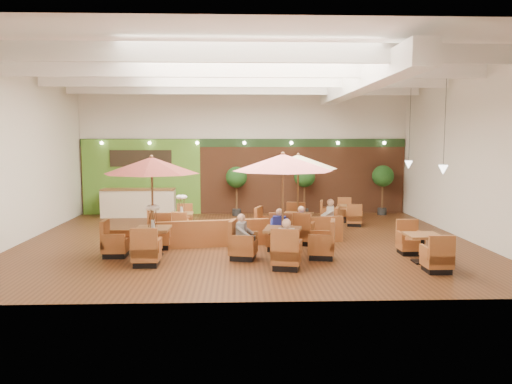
{
  "coord_description": "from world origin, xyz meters",
  "views": [
    {
      "loc": [
        -0.29,
        -15.54,
        3.19
      ],
      "look_at": [
        0.3,
        0.5,
        1.5
      ],
      "focal_mm": 35.0,
      "sensor_mm": 36.0,
      "label": 1
    }
  ],
  "objects_px": {
    "booth_divider": "(252,232)",
    "diner_4": "(329,214)",
    "topiary_2": "(383,178)",
    "service_counter": "(139,203)",
    "table_4": "(422,249)",
    "diner_1": "(279,225)",
    "table_5": "(343,214)",
    "diner_2": "(243,232)",
    "topiary_0": "(236,179)",
    "table_2": "(298,181)",
    "table_3": "(175,220)",
    "table_1": "(283,187)",
    "topiary_1": "(305,178)",
    "diner_3": "(302,221)",
    "table_0": "(149,185)",
    "diner_0": "(286,239)"
  },
  "relations": [
    {
      "from": "table_5",
      "to": "diner_3",
      "type": "distance_m",
      "value": 4.57
    },
    {
      "from": "service_counter",
      "to": "table_1",
      "type": "bearing_deg",
      "value": -54.96
    },
    {
      "from": "service_counter",
      "to": "diner_3",
      "type": "relative_size",
      "value": 4.11
    },
    {
      "from": "booth_divider",
      "to": "table_4",
      "type": "height_order",
      "value": "table_4"
    },
    {
      "from": "table_5",
      "to": "diner_2",
      "type": "bearing_deg",
      "value": -112.22
    },
    {
      "from": "service_counter",
      "to": "table_4",
      "type": "height_order",
      "value": "service_counter"
    },
    {
      "from": "table_4",
      "to": "diner_4",
      "type": "relative_size",
      "value": 3.11
    },
    {
      "from": "table_2",
      "to": "table_3",
      "type": "height_order",
      "value": "table_2"
    },
    {
      "from": "table_5",
      "to": "topiary_1",
      "type": "height_order",
      "value": "topiary_1"
    },
    {
      "from": "table_4",
      "to": "topiary_1",
      "type": "height_order",
      "value": "topiary_1"
    },
    {
      "from": "table_3",
      "to": "diner_4",
      "type": "height_order",
      "value": "table_3"
    },
    {
      "from": "table_4",
      "to": "diner_3",
      "type": "relative_size",
      "value": 3.46
    },
    {
      "from": "topiary_1",
      "to": "table_3",
      "type": "bearing_deg",
      "value": -142.48
    },
    {
      "from": "service_counter",
      "to": "diner_0",
      "type": "height_order",
      "value": "diner_0"
    },
    {
      "from": "table_3",
      "to": "topiary_0",
      "type": "bearing_deg",
      "value": 59.02
    },
    {
      "from": "table_1",
      "to": "table_4",
      "type": "relative_size",
      "value": 1.16
    },
    {
      "from": "table_1",
      "to": "diner_3",
      "type": "height_order",
      "value": "table_1"
    },
    {
      "from": "table_5",
      "to": "diner_1",
      "type": "height_order",
      "value": "diner_1"
    },
    {
      "from": "diner_2",
      "to": "diner_3",
      "type": "bearing_deg",
      "value": 149.06
    },
    {
      "from": "booth_divider",
      "to": "table_0",
      "type": "height_order",
      "value": "table_0"
    },
    {
      "from": "table_3",
      "to": "diner_4",
      "type": "xyz_separation_m",
      "value": [
        5.1,
        -1.07,
        0.32
      ]
    },
    {
      "from": "service_counter",
      "to": "diner_4",
      "type": "xyz_separation_m",
      "value": [
        7.06,
        -4.68,
        0.18
      ]
    },
    {
      "from": "topiary_2",
      "to": "diner_2",
      "type": "relative_size",
      "value": 2.74
    },
    {
      "from": "table_1",
      "to": "topiary_1",
      "type": "bearing_deg",
      "value": 90.65
    },
    {
      "from": "diner_3",
      "to": "table_3",
      "type": "bearing_deg",
      "value": 176.34
    },
    {
      "from": "topiary_0",
      "to": "diner_2",
      "type": "height_order",
      "value": "topiary_0"
    },
    {
      "from": "table_1",
      "to": "table_3",
      "type": "height_order",
      "value": "table_1"
    },
    {
      "from": "topiary_2",
      "to": "table_0",
      "type": "bearing_deg",
      "value": -139.29
    },
    {
      "from": "table_5",
      "to": "diner_1",
      "type": "xyz_separation_m",
      "value": [
        -2.87,
        -4.84,
        0.43
      ]
    },
    {
      "from": "table_3",
      "to": "diner_3",
      "type": "relative_size",
      "value": 3.17
    },
    {
      "from": "diner_4",
      "to": "table_2",
      "type": "bearing_deg",
      "value": 101.69
    },
    {
      "from": "booth_divider",
      "to": "diner_4",
      "type": "relative_size",
      "value": 7.13
    },
    {
      "from": "topiary_0",
      "to": "topiary_2",
      "type": "distance_m",
      "value": 6.2
    },
    {
      "from": "topiary_2",
      "to": "booth_divider",
      "type": "bearing_deg",
      "value": -133.83
    },
    {
      "from": "booth_divider",
      "to": "table_3",
      "type": "relative_size",
      "value": 2.5
    },
    {
      "from": "booth_divider",
      "to": "diner_2",
      "type": "xyz_separation_m",
      "value": [
        -0.29,
        -1.79,
        0.35
      ]
    },
    {
      "from": "booth_divider",
      "to": "diner_2",
      "type": "bearing_deg",
      "value": -108.8
    },
    {
      "from": "service_counter",
      "to": "diner_2",
      "type": "distance_m",
      "value": 8.67
    },
    {
      "from": "table_4",
      "to": "diner_1",
      "type": "bearing_deg",
      "value": 156.1
    },
    {
      "from": "service_counter",
      "to": "diner_1",
      "type": "bearing_deg",
      "value": -50.83
    },
    {
      "from": "table_0",
      "to": "diner_2",
      "type": "distance_m",
      "value": 2.84
    },
    {
      "from": "topiary_2",
      "to": "diner_4",
      "type": "height_order",
      "value": "topiary_2"
    },
    {
      "from": "diner_1",
      "to": "booth_divider",
      "type": "bearing_deg",
      "value": -33.89
    },
    {
      "from": "table_3",
      "to": "table_4",
      "type": "distance_m",
      "value": 8.26
    },
    {
      "from": "service_counter",
      "to": "diner_4",
      "type": "height_order",
      "value": "diner_4"
    },
    {
      "from": "booth_divider",
      "to": "table_3",
      "type": "distance_m",
      "value": 3.36
    },
    {
      "from": "booth_divider",
      "to": "topiary_0",
      "type": "distance_m",
      "value": 6.09
    },
    {
      "from": "topiary_2",
      "to": "diner_4",
      "type": "distance_m",
      "value": 5.89
    },
    {
      "from": "table_0",
      "to": "diner_4",
      "type": "xyz_separation_m",
      "value": [
        5.34,
        2.46,
        -1.21
      ]
    },
    {
      "from": "topiary_2",
      "to": "diner_3",
      "type": "xyz_separation_m",
      "value": [
        -4.21,
        -5.89,
        -0.84
      ]
    }
  ]
}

